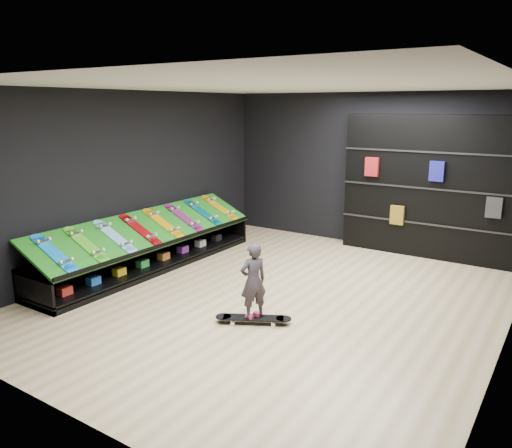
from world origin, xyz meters
The scene contains 18 objects.
floor centered at (0.00, 0.00, 0.00)m, with size 6.00×7.00×0.01m, color beige.
ceiling centered at (0.00, 0.00, 3.00)m, with size 6.00×7.00×0.01m, color white.
wall_back centered at (0.00, 3.50, 1.50)m, with size 6.00×0.02×3.00m, color black.
wall_front centered at (0.00, -3.50, 1.50)m, with size 6.00×0.02×3.00m, color black.
wall_left centered at (-3.00, 0.00, 1.50)m, with size 0.02×7.00×3.00m, color black.
display_rack centered at (-2.55, 0.00, 0.25)m, with size 0.90×4.50×0.50m, color black, non-canonical shape.
turf_ramp centered at (-2.50, 0.00, 0.71)m, with size 1.00×4.50×0.04m, color #136710.
back_shelving centered at (1.28, 3.32, 1.30)m, with size 3.24×0.38×2.59m, color black.
floor_skateboard centered at (0.21, -0.95, 0.05)m, with size 0.98×0.22×0.09m, color black, non-canonical shape.
child centered at (0.21, -0.95, 0.39)m, with size 0.22×0.16×0.59m, color black.
display_board_0 centered at (-2.49, -1.90, 0.74)m, with size 0.98×0.22×0.09m, color blue, non-canonical shape.
display_board_1 centered at (-2.49, -1.36, 0.74)m, with size 0.98×0.22×0.09m, color green, non-canonical shape.
display_board_2 centered at (-2.49, -0.81, 0.74)m, with size 0.98×0.22×0.09m, color #0CB2E5, non-canonical shape.
display_board_3 centered at (-2.49, -0.27, 0.74)m, with size 0.98×0.22×0.09m, color red, non-canonical shape.
display_board_4 centered at (-2.49, 0.27, 0.74)m, with size 0.98×0.22×0.09m, color yellow, non-canonical shape.
display_board_5 centered at (-2.49, 0.81, 0.74)m, with size 0.98×0.22×0.09m, color #2626BF, non-canonical shape.
display_board_6 centered at (-2.49, 1.36, 0.74)m, with size 0.98×0.22×0.09m, color #0C8C99, non-canonical shape.
display_board_7 centered at (-2.49, 1.90, 0.74)m, with size 0.98×0.22×0.09m, color orange, non-canonical shape.
Camera 1 is at (3.52, -5.91, 2.74)m, focal length 35.00 mm.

